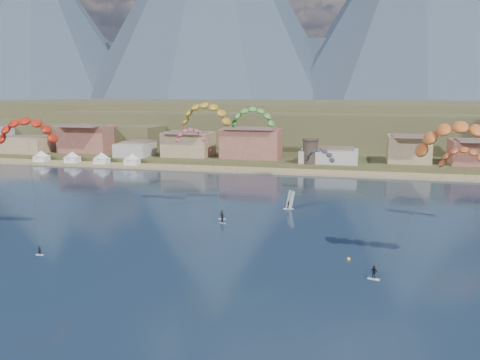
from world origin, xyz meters
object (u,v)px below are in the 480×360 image
object	(u,v)px
kitesurfer_yellow	(206,111)
buoy	(349,259)
watchtower	(310,151)
kitesurfer_orange	(459,134)
kitesurfer_green	(252,115)
kitesurfer_red	(27,126)
windsurfer	(289,203)

from	to	relation	value
kitesurfer_yellow	buoy	size ratio (longest dim) A/B	43.12
watchtower	kitesurfer_orange	xyz separation A→B (m)	(31.44, -94.22, 14.14)
kitesurfer_green	watchtower	bearing A→B (deg)	83.59
kitesurfer_red	buoy	xyz separation A→B (m)	(57.45, 0.28, -20.47)
watchtower	kitesurfer_yellow	xyz separation A→B (m)	(-16.56, -66.62, 16.11)
kitesurfer_yellow	windsurfer	xyz separation A→B (m)	(18.24, 5.01, -21.13)
kitesurfer_orange	kitesurfer_green	xyz separation A→B (m)	(-38.41, 32.14, 0.96)
kitesurfer_orange	kitesurfer_green	world-z (taller)	kitesurfer_green
kitesurfer_orange	buoy	size ratio (longest dim) A/B	41.34
buoy	kitesurfer_orange	bearing A→B (deg)	2.22
kitesurfer_green	windsurfer	distance (m)	21.91
kitesurfer_yellow	windsurfer	size ratio (longest dim) A/B	6.19
kitesurfer_yellow	kitesurfer_orange	xyz separation A→B (m)	(48.00, -27.60, -1.98)
watchtower	kitesurfer_green	bearing A→B (deg)	-96.41
kitesurfer_orange	kitesurfer_green	distance (m)	50.09
watchtower	kitesurfer_green	world-z (taller)	kitesurfer_green
kitesurfer_red	windsurfer	bearing A→B (deg)	37.92
watchtower	kitesurfer_red	distance (m)	104.64
buoy	watchtower	bearing A→B (deg)	99.67
kitesurfer_yellow	buoy	bearing A→B (deg)	-40.76
kitesurfer_red	buoy	size ratio (longest dim) A/B	39.74
kitesurfer_orange	kitesurfer_red	bearing A→B (deg)	-179.32
kitesurfer_red	kitesurfer_yellow	world-z (taller)	kitesurfer_yellow
buoy	kitesurfer_green	bearing A→B (deg)	125.24
kitesurfer_yellow	kitesurfer_orange	distance (m)	55.41
kitesurfer_orange	buoy	world-z (taller)	kitesurfer_orange
watchtower	kitesurfer_yellow	bearing A→B (deg)	-103.96
kitesurfer_green	buoy	distance (m)	45.42
watchtower	buoy	bearing A→B (deg)	-80.33
kitesurfer_green	buoy	size ratio (longest dim) A/B	41.08
kitesurfer_red	kitesurfer_green	world-z (taller)	kitesurfer_green
kitesurfer_red	kitesurfer_orange	size ratio (longest dim) A/B	0.96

